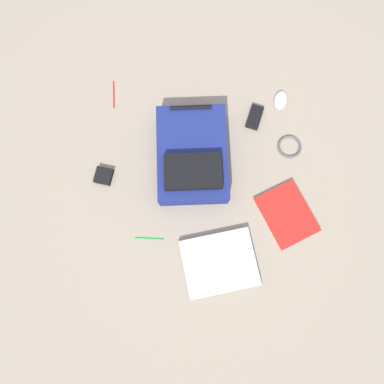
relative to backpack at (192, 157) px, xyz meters
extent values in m
plane|color=gray|center=(0.05, -0.13, -0.07)|extent=(3.38, 3.38, 0.00)
cube|color=navy|center=(0.00, 0.01, -0.01)|extent=(0.35, 0.47, 0.13)
cube|color=black|center=(0.01, -0.09, 0.08)|extent=(0.26, 0.18, 0.04)
cylinder|color=black|center=(-0.01, 0.21, 0.07)|extent=(0.19, 0.03, 0.02)
cube|color=#929296|center=(0.14, -0.48, -0.06)|extent=(0.38, 0.34, 0.02)
cube|color=#B7B7BC|center=(0.14, -0.48, -0.05)|extent=(0.38, 0.33, 0.01)
cube|color=silver|center=(0.45, -0.25, -0.07)|extent=(0.31, 0.33, 0.02)
cube|color=red|center=(0.45, -0.25, -0.06)|extent=(0.32, 0.34, 0.00)
ellipsoid|color=silver|center=(0.43, 0.32, -0.06)|extent=(0.08, 0.11, 0.03)
torus|color=#4C4C51|center=(0.47, 0.09, -0.07)|extent=(0.12, 0.12, 0.01)
cube|color=black|center=(0.30, 0.23, -0.06)|extent=(0.09, 0.13, 0.03)
cylinder|color=red|center=(-0.41, 0.34, -0.07)|extent=(0.02, 0.15, 0.01)
cylinder|color=#198C33|center=(-0.19, -0.38, -0.07)|extent=(0.13, 0.01, 0.01)
cube|color=black|center=(-0.42, -0.09, -0.06)|extent=(0.09, 0.09, 0.03)
camera|label=1|loc=(0.01, -0.49, 1.59)|focal=33.12mm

